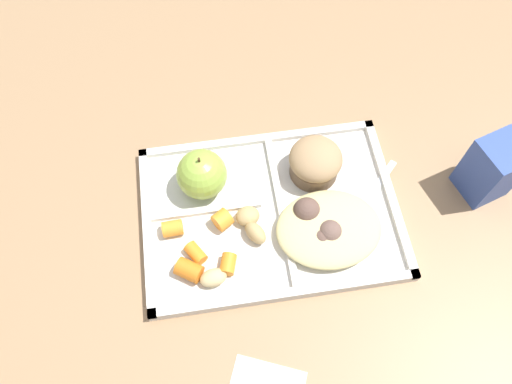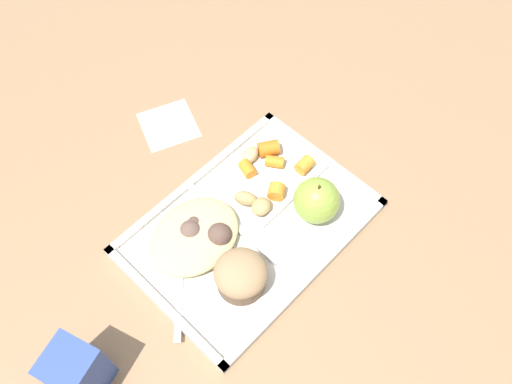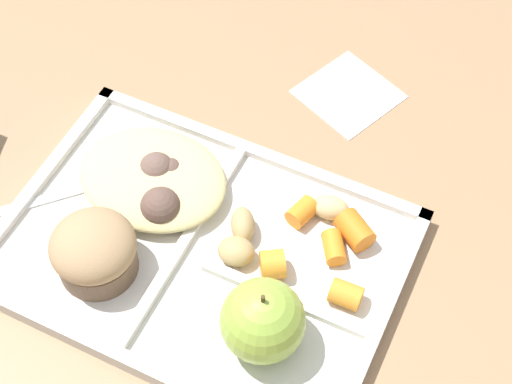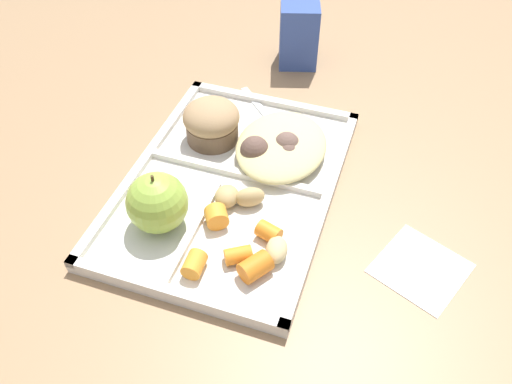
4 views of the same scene
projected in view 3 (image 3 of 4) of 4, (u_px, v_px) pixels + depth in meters
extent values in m
plane|color=#997551|center=(200.00, 256.00, 0.75)|extent=(6.00, 6.00, 0.00)
cube|color=silver|center=(200.00, 253.00, 0.75)|extent=(0.37, 0.26, 0.01)
cube|color=silver|center=(257.00, 152.00, 0.80)|extent=(0.37, 0.01, 0.01)
cube|color=silver|center=(131.00, 361.00, 0.67)|extent=(0.37, 0.01, 0.01)
cube|color=silver|center=(379.00, 324.00, 0.69)|extent=(0.01, 0.26, 0.01)
cube|color=silver|center=(40.00, 180.00, 0.78)|extent=(0.01, 0.26, 0.01)
cube|color=silver|center=(185.00, 241.00, 0.74)|extent=(0.01, 0.24, 0.01)
cube|color=silver|center=(283.00, 298.00, 0.71)|extent=(0.16, 0.01, 0.01)
sphere|color=#93B742|center=(263.00, 321.00, 0.66)|extent=(0.07, 0.07, 0.07)
cylinder|color=#4C381E|center=(263.00, 300.00, 0.63)|extent=(0.00, 0.00, 0.01)
cylinder|color=brown|center=(97.00, 259.00, 0.72)|extent=(0.07, 0.07, 0.03)
ellipsoid|color=tan|center=(93.00, 246.00, 0.70)|extent=(0.08, 0.08, 0.04)
cylinder|color=orange|center=(334.00, 247.00, 0.73)|extent=(0.03, 0.04, 0.02)
cylinder|color=orange|center=(355.00, 230.00, 0.74)|extent=(0.04, 0.04, 0.03)
cylinder|color=orange|center=(273.00, 264.00, 0.72)|extent=(0.03, 0.03, 0.03)
cylinder|color=orange|center=(302.00, 212.00, 0.75)|extent=(0.03, 0.03, 0.02)
cylinder|color=orange|center=(346.00, 294.00, 0.70)|extent=(0.03, 0.02, 0.02)
ellipsoid|color=tan|center=(330.00, 207.00, 0.76)|extent=(0.04, 0.03, 0.02)
ellipsoid|color=tan|center=(243.00, 225.00, 0.74)|extent=(0.04, 0.04, 0.03)
ellipsoid|color=tan|center=(236.00, 251.00, 0.73)|extent=(0.04, 0.03, 0.02)
ellipsoid|color=#D6C684|center=(153.00, 178.00, 0.77)|extent=(0.15, 0.12, 0.03)
sphere|color=brown|center=(152.00, 177.00, 0.77)|extent=(0.03, 0.03, 0.03)
sphere|color=brown|center=(161.00, 207.00, 0.75)|extent=(0.04, 0.04, 0.04)
sphere|color=brown|center=(171.00, 172.00, 0.77)|extent=(0.03, 0.03, 0.03)
sphere|color=brown|center=(157.00, 170.00, 0.77)|extent=(0.04, 0.04, 0.04)
cube|color=white|center=(44.00, 200.00, 0.77)|extent=(0.08, 0.08, 0.00)
cube|color=white|center=(116.00, 180.00, 0.79)|extent=(0.04, 0.04, 0.00)
cylinder|color=white|center=(148.00, 177.00, 0.79)|extent=(0.02, 0.02, 0.00)
cylinder|color=white|center=(146.00, 171.00, 0.79)|extent=(0.02, 0.02, 0.00)
cylinder|color=white|center=(144.00, 165.00, 0.80)|extent=(0.02, 0.02, 0.00)
cube|color=white|center=(348.00, 94.00, 0.86)|extent=(0.12, 0.12, 0.00)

